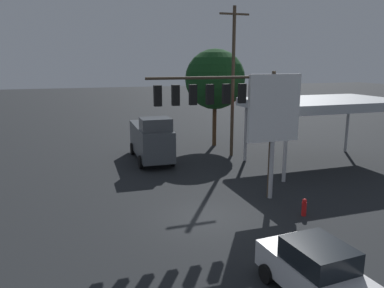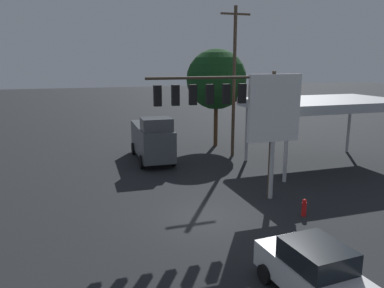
{
  "view_description": "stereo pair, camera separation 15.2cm",
  "coord_description": "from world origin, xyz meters",
  "views": [
    {
      "loc": [
        6.07,
        16.04,
        7.42
      ],
      "look_at": [
        0.0,
        -2.0,
        3.26
      ],
      "focal_mm": 35.0,
      "sensor_mm": 36.0,
      "label": 1
    },
    {
      "loc": [
        5.93,
        16.09,
        7.42
      ],
      "look_at": [
        0.0,
        -2.0,
        3.26
      ],
      "focal_mm": 35.0,
      "sensor_mm": 36.0,
      "label": 2
    }
  ],
  "objects": [
    {
      "name": "ground_plane",
      "position": [
        0.0,
        0.0,
        0.0
      ],
      "size": [
        200.0,
        200.0,
        0.0
      ],
      "primitive_type": "plane",
      "color": "black"
    },
    {
      "name": "traffic_signal_assembly",
      "position": [
        -1.31,
        -1.48,
        5.4
      ],
      "size": [
        6.94,
        0.43,
        6.98
      ],
      "color": "#473828",
      "rests_on": "ground"
    },
    {
      "name": "utility_pole",
      "position": [
        -6.39,
        -10.95,
        6.08
      ],
      "size": [
        2.4,
        0.26,
        11.58
      ],
      "color": "#473828",
      "rests_on": "ground"
    },
    {
      "name": "gas_station_canopy",
      "position": [
        -11.43,
        -6.41,
        4.48
      ],
      "size": [
        10.64,
        6.72,
        4.84
      ],
      "color": "#B2B7BC",
      "rests_on": "ground"
    },
    {
      "name": "price_sign",
      "position": [
        -4.38,
        -1.34,
        4.83
      ],
      "size": [
        3.0,
        0.27,
        6.83
      ],
      "color": "#B7B7BC",
      "rests_on": "ground"
    },
    {
      "name": "delivery_truck",
      "position": [
        0.12,
        -11.44,
        1.69
      ],
      "size": [
        2.74,
        6.87,
        3.58
      ],
      "rotation": [
        0.0,
        0.0,
        1.54
      ],
      "color": "#474C51",
      "rests_on": "ground"
    },
    {
      "name": "sedan_waiting",
      "position": [
        -1.05,
        7.25,
        0.95
      ],
      "size": [
        2.29,
        4.51,
        1.93
      ],
      "rotation": [
        0.0,
        0.0,
        1.64
      ],
      "color": "silver",
      "rests_on": "ground"
    },
    {
      "name": "street_tree",
      "position": [
        -6.49,
        -14.93,
        5.95
      ],
      "size": [
        5.28,
        5.28,
        8.6
      ],
      "color": "#4C331E",
      "rests_on": "ground"
    },
    {
      "name": "fire_hydrant",
      "position": [
        -4.7,
        1.39,
        0.44
      ],
      "size": [
        0.24,
        0.24,
        0.88
      ],
      "color": "red",
      "rests_on": "ground"
    }
  ]
}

